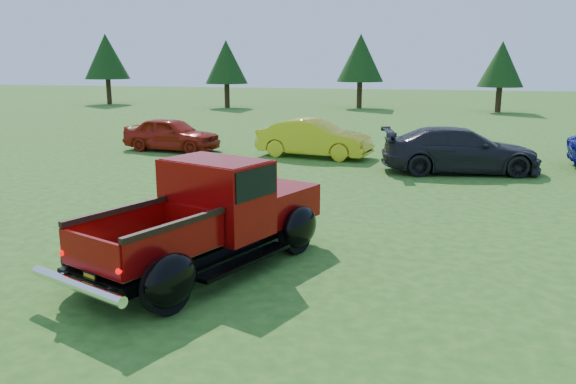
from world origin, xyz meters
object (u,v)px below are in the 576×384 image
(tree_mid_left, at_px, (360,58))
(show_car_yellow, at_px, (314,138))
(tree_west, at_px, (226,62))
(show_car_red, at_px, (172,134))
(tree_mid_right, at_px, (501,64))
(show_car_grey, at_px, (460,150))
(pickup_truck, at_px, (217,214))
(tree_far_west, at_px, (106,57))

(tree_mid_left, relative_size, show_car_yellow, 1.32)
(tree_west, bearing_deg, show_car_red, -74.48)
(tree_mid_right, height_order, show_car_red, tree_mid_right)
(tree_mid_left, height_order, show_car_grey, tree_mid_left)
(tree_mid_left, distance_m, show_car_yellow, 21.29)
(tree_west, height_order, tree_mid_right, tree_west)
(pickup_truck, distance_m, show_car_grey, 9.59)
(tree_west, xyz_separation_m, tree_mid_right, (18.00, 1.00, -0.14))
(tree_far_west, height_order, show_car_grey, tree_far_west)
(tree_west, bearing_deg, tree_far_west, 174.29)
(pickup_truck, xyz_separation_m, show_car_red, (-5.96, 10.31, -0.19))
(tree_west, xyz_separation_m, show_car_red, (5.29, -19.06, -2.52))
(show_car_red, height_order, show_car_grey, show_car_grey)
(show_car_yellow, relative_size, show_car_grey, 0.86)
(tree_far_west, relative_size, show_car_grey, 1.17)
(tree_west, bearing_deg, tree_mid_left, 12.53)
(tree_west, relative_size, tree_mid_left, 0.92)
(tree_mid_right, relative_size, show_car_red, 1.26)
(tree_mid_right, xyz_separation_m, show_car_grey, (-2.88, -21.60, -2.33))
(tree_far_west, height_order, show_car_red, tree_far_west)
(pickup_truck, bearing_deg, tree_far_west, 145.22)
(pickup_truck, bearing_deg, tree_mid_left, 114.35)
(tree_west, relative_size, pickup_truck, 0.97)
(tree_mid_right, xyz_separation_m, show_car_yellow, (-7.50, -20.05, -2.35))
(tree_far_west, distance_m, tree_mid_left, 19.03)
(pickup_truck, xyz_separation_m, show_car_yellow, (-0.75, 10.32, -0.16))
(tree_west, distance_m, show_car_grey, 25.67)
(show_car_yellow, xyz_separation_m, show_car_grey, (4.62, -1.54, 0.02))
(tree_far_west, distance_m, pickup_truck, 37.17)
(tree_mid_left, height_order, pickup_truck, tree_mid_left)
(show_car_red, bearing_deg, show_car_grey, -93.46)
(show_car_red, bearing_deg, tree_mid_right, -26.93)
(tree_far_west, relative_size, tree_mid_left, 1.04)
(pickup_truck, relative_size, show_car_red, 1.35)
(tree_mid_left, bearing_deg, tree_mid_right, -6.34)
(tree_mid_right, distance_m, pickup_truck, 31.19)
(show_car_yellow, bearing_deg, show_car_red, 98.20)
(tree_mid_right, bearing_deg, tree_mid_left, 173.66)
(tree_mid_right, bearing_deg, show_car_red, -122.35)
(tree_mid_right, relative_size, show_car_yellow, 1.16)
(show_car_yellow, bearing_deg, tree_mid_right, -12.39)
(pickup_truck, relative_size, show_car_grey, 1.07)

